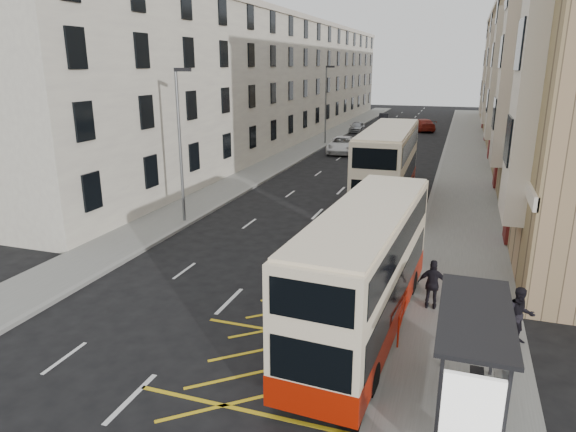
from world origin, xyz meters
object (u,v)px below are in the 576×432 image
(bus_shelter, at_px, (480,349))
(car_red, at_px, (423,125))
(white_van, at_px, (343,145))
(double_decker_front, at_px, (365,270))
(street_lamp_far, at_px, (326,100))
(pedestrian_mid, at_px, (519,316))
(pedestrian_far, at_px, (433,284))
(car_silver, at_px, (357,127))
(street_lamp_near, at_px, (180,138))
(car_dark, at_px, (384,118))
(double_decker_rear, at_px, (387,165))

(bus_shelter, xyz_separation_m, car_red, (-5.77, 57.61, -1.35))
(bus_shelter, relative_size, car_red, 0.78)
(white_van, bearing_deg, car_red, 68.19)
(bus_shelter, relative_size, double_decker_front, 0.41)
(street_lamp_far, distance_m, pedestrian_mid, 41.44)
(double_decker_front, distance_m, pedestrian_far, 3.05)
(double_decker_front, bearing_deg, car_silver, 104.84)
(street_lamp_far, xyz_separation_m, pedestrian_far, (13.38, -36.49, -3.60))
(pedestrian_mid, height_order, white_van, pedestrian_mid)
(bus_shelter, height_order, double_decker_front, double_decker_front)
(street_lamp_far, bearing_deg, double_decker_front, -73.57)
(bus_shelter, relative_size, street_lamp_near, 0.53)
(car_silver, height_order, car_dark, car_silver)
(double_decker_front, bearing_deg, bus_shelter, -46.06)
(pedestrian_far, distance_m, car_red, 51.89)
(double_decker_rear, bearing_deg, pedestrian_mid, -69.40)
(car_silver, distance_m, car_red, 8.72)
(bus_shelter, bearing_deg, pedestrian_far, 102.56)
(pedestrian_mid, relative_size, car_dark, 0.46)
(pedestrian_mid, bearing_deg, white_van, 99.67)
(car_dark, bearing_deg, double_decker_front, -89.38)
(street_lamp_near, bearing_deg, white_van, 83.34)
(bus_shelter, xyz_separation_m, pedestrian_mid, (1.31, 4.34, -1.09))
(street_lamp_far, bearing_deg, car_silver, 84.17)
(white_van, distance_m, car_red, 20.82)
(bus_shelter, height_order, car_dark, bus_shelter)
(car_dark, bearing_deg, street_lamp_near, -100.02)
(pedestrian_mid, distance_m, car_dark, 63.90)
(pedestrian_mid, bearing_deg, bus_shelter, -118.47)
(double_decker_front, height_order, white_van, double_decker_front)
(street_lamp_far, relative_size, pedestrian_far, 4.53)
(pedestrian_mid, height_order, car_dark, pedestrian_mid)
(street_lamp_near, xyz_separation_m, double_decker_front, (11.35, -8.50, -2.54))
(pedestrian_far, relative_size, car_red, 0.32)
(bus_shelter, height_order, white_van, bus_shelter)
(double_decker_front, bearing_deg, street_lamp_near, 146.42)
(street_lamp_near, distance_m, street_lamp_far, 30.00)
(double_decker_front, height_order, pedestrian_far, double_decker_front)
(bus_shelter, height_order, car_silver, bus_shelter)
(street_lamp_near, relative_size, pedestrian_far, 4.53)
(street_lamp_near, height_order, car_red, street_lamp_near)
(double_decker_front, bearing_deg, double_decker_rear, 99.05)
(pedestrian_mid, height_order, car_silver, pedestrian_mid)
(pedestrian_far, bearing_deg, street_lamp_near, -25.62)
(bus_shelter, bearing_deg, white_van, 107.32)
(double_decker_front, distance_m, double_decker_rear, 16.40)
(double_decker_rear, height_order, pedestrian_mid, double_decker_rear)
(white_van, distance_m, car_dark, 29.14)
(car_red, bearing_deg, street_lamp_near, 57.80)
(pedestrian_mid, distance_m, car_silver, 51.51)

